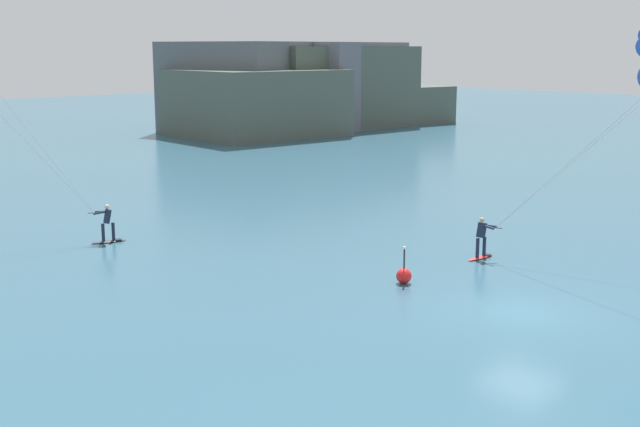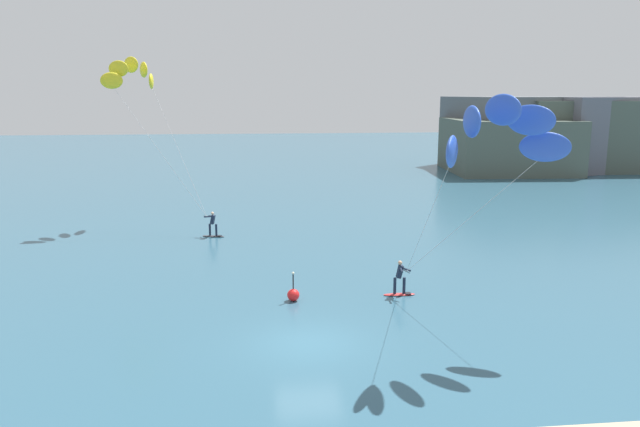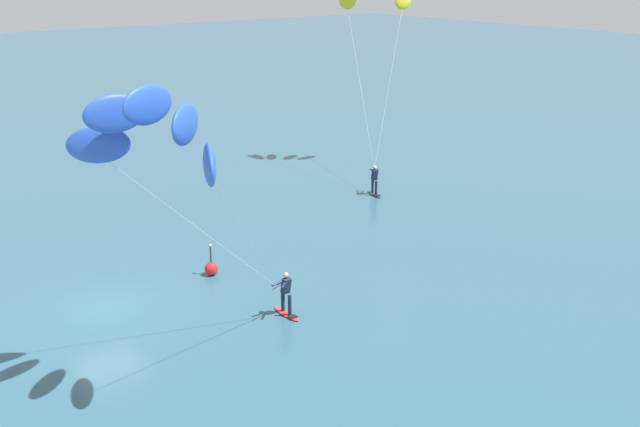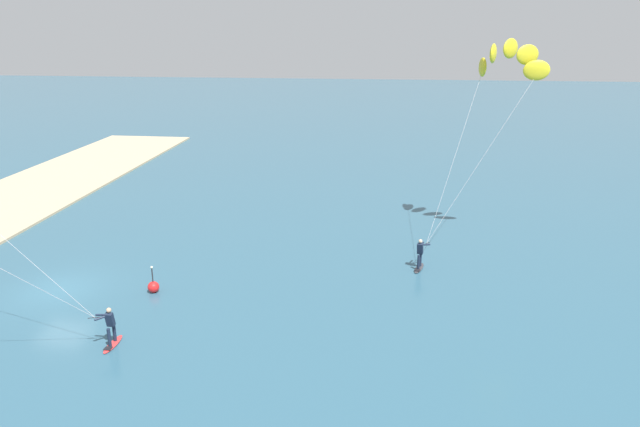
# 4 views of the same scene
# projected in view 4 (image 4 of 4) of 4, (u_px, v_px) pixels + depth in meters

# --- Properties ---
(ground_plane) EXTENTS (240.00, 240.00, 0.00)m
(ground_plane) POSITION_uv_depth(u_px,v_px,m) (59.00, 290.00, 29.11)
(ground_plane) COLOR #2D566B
(kitesurfer_mid_water) EXTENTS (8.14, 7.12, 11.77)m
(kitesurfer_mid_water) POSITION_uv_depth(u_px,v_px,m) (505.00, 68.00, 32.96)
(kitesurfer_mid_water) COLOR #333338
(kitesurfer_mid_water) RESTS_ON ground
(marker_buoy) EXTENTS (0.56, 0.56, 1.38)m
(marker_buoy) POSITION_uv_depth(u_px,v_px,m) (153.00, 287.00, 28.74)
(marker_buoy) COLOR red
(marker_buoy) RESTS_ON ground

